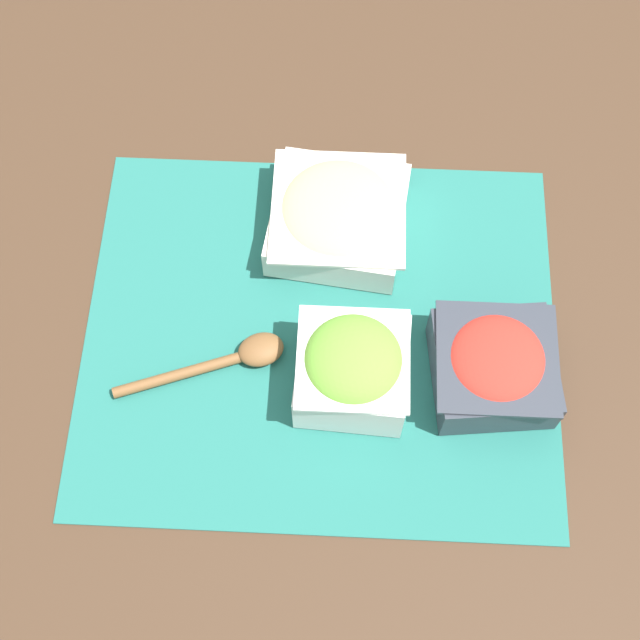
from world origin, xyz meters
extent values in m
plane|color=#422D1E|center=(0.00, 0.00, 0.00)|extent=(3.00, 3.00, 0.00)
cube|color=#236B60|center=(0.00, 0.00, 0.00)|extent=(0.52, 0.44, 0.00)
cube|color=white|center=(0.04, -0.06, 0.04)|extent=(0.12, 0.12, 0.06)
cube|color=white|center=(0.04, -0.06, 0.07)|extent=(0.11, 0.11, 0.00)
ellipsoid|color=#6BAD38|center=(0.04, -0.06, 0.07)|extent=(0.10, 0.10, 0.04)
cube|color=#333842|center=(0.18, -0.05, 0.03)|extent=(0.13, 0.13, 0.05)
cube|color=#333842|center=(0.18, -0.05, 0.06)|extent=(0.12, 0.12, 0.00)
ellipsoid|color=red|center=(0.18, -0.05, 0.06)|extent=(0.10, 0.10, 0.03)
cube|color=silver|center=(0.01, 0.13, 0.03)|extent=(0.16, 0.16, 0.05)
cube|color=silver|center=(0.01, 0.13, 0.05)|extent=(0.15, 0.15, 0.00)
ellipsoid|color=#A8CC7F|center=(0.01, 0.13, 0.05)|extent=(0.13, 0.13, 0.03)
cylinder|color=brown|center=(-0.14, -0.06, 0.01)|extent=(0.15, 0.06, 0.01)
ellipsoid|color=brown|center=(-0.06, -0.03, 0.01)|extent=(0.06, 0.05, 0.02)
camera|label=1|loc=(0.02, -0.40, 0.90)|focal=50.00mm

